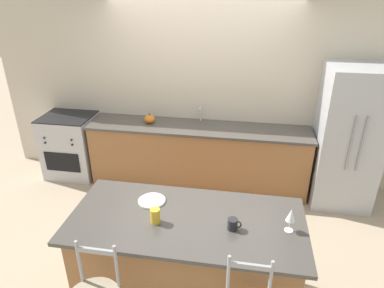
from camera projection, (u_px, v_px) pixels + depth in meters
The scene contains 12 objects.
ground_plane at pixel (194, 196), 4.76m from camera, with size 18.00×18.00×0.00m, color tan.
wall_back at pixel (202, 89), 4.77m from camera, with size 6.00×0.07×2.70m.
back_counter at pixel (198, 155), 4.89m from camera, with size 3.06×0.65×0.91m.
sink_faucet at pixel (201, 112), 4.80m from camera, with size 0.02×0.13×0.22m.
kitchen_island at pixel (187, 260), 3.05m from camera, with size 1.97×0.93×0.92m.
refrigerator at pixel (347, 138), 4.33m from camera, with size 0.74×0.76×1.83m.
oven_range at pixel (72, 145), 5.15m from camera, with size 0.73×0.64×0.94m.
dinner_plate at pixel (152, 200), 3.07m from camera, with size 0.25×0.25×0.02m.
wine_glass at pixel (291, 216), 2.65m from camera, with size 0.07×0.07×0.20m.
coffee_mug at pixel (233, 224), 2.71m from camera, with size 0.11×0.08×0.10m.
tumbler_cup at pixel (155, 216), 2.78m from camera, with size 0.08×0.08×0.13m.
pumpkin_decoration at pixel (150, 119), 4.77m from camera, with size 0.15×0.15×0.14m.
Camera 1 is at (0.64, -3.92, 2.72)m, focal length 32.00 mm.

